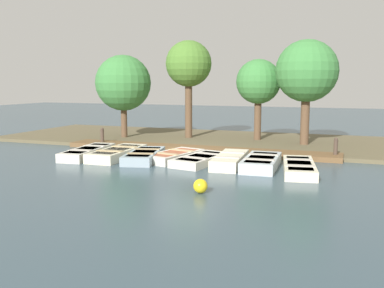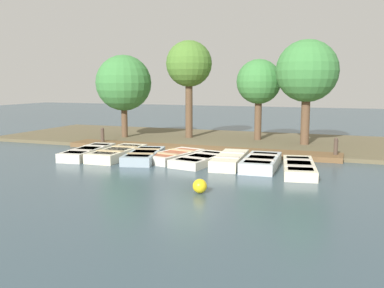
{
  "view_description": "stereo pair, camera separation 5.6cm",
  "coord_description": "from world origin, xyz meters",
  "px_view_note": "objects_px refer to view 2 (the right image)",
  "views": [
    {
      "loc": [
        16.81,
        6.58,
        3.14
      ],
      "look_at": [
        0.54,
        0.52,
        0.65
      ],
      "focal_mm": 40.0,
      "sensor_mm": 36.0,
      "label": 1
    },
    {
      "loc": [
        16.79,
        6.63,
        3.14
      ],
      "look_at": [
        0.54,
        0.52,
        0.65
      ],
      "focal_mm": 40.0,
      "sensor_mm": 36.0,
      "label": 2
    }
  ],
  "objects_px": {
    "rowboat_2": "(144,156)",
    "rowboat_4": "(201,159)",
    "rowboat_7": "(299,167)",
    "mooring_post_far": "(336,149)",
    "rowboat_1": "(118,153)",
    "rowboat_6": "(261,162)",
    "buoy": "(200,186)",
    "park_tree_left": "(189,65)",
    "park_tree_right": "(307,72)",
    "park_tree_far_left": "(124,83)",
    "rowboat_5": "(230,160)",
    "rowboat_0": "(88,152)",
    "park_tree_center": "(259,83)",
    "rowboat_3": "(174,156)",
    "mooring_post_near": "(103,137)"
  },
  "relations": [
    {
      "from": "rowboat_5",
      "to": "rowboat_1",
      "type": "bearing_deg",
      "value": -93.61
    },
    {
      "from": "park_tree_left",
      "to": "mooring_post_far",
      "type": "bearing_deg",
      "value": 65.97
    },
    {
      "from": "rowboat_3",
      "to": "rowboat_6",
      "type": "xyz_separation_m",
      "value": [
        0.33,
        3.66,
        0.04
      ]
    },
    {
      "from": "rowboat_5",
      "to": "rowboat_4",
      "type": "bearing_deg",
      "value": -92.76
    },
    {
      "from": "rowboat_2",
      "to": "rowboat_4",
      "type": "height_order",
      "value": "rowboat_2"
    },
    {
      "from": "park_tree_right",
      "to": "rowboat_5",
      "type": "bearing_deg",
      "value": -21.18
    },
    {
      "from": "rowboat_7",
      "to": "mooring_post_far",
      "type": "bearing_deg",
      "value": 150.76
    },
    {
      "from": "rowboat_4",
      "to": "rowboat_7",
      "type": "relative_size",
      "value": 0.91
    },
    {
      "from": "rowboat_0",
      "to": "rowboat_4",
      "type": "relative_size",
      "value": 1.14
    },
    {
      "from": "buoy",
      "to": "rowboat_5",
      "type": "bearing_deg",
      "value": -175.92
    },
    {
      "from": "rowboat_4",
      "to": "rowboat_6",
      "type": "distance_m",
      "value": 2.39
    },
    {
      "from": "rowboat_5",
      "to": "mooring_post_near",
      "type": "height_order",
      "value": "mooring_post_near"
    },
    {
      "from": "rowboat_6",
      "to": "park_tree_right",
      "type": "xyz_separation_m",
      "value": [
        -5.71,
        0.96,
        3.45
      ]
    },
    {
      "from": "rowboat_1",
      "to": "rowboat_4",
      "type": "distance_m",
      "value": 3.72
    },
    {
      "from": "rowboat_5",
      "to": "park_tree_far_left",
      "type": "bearing_deg",
      "value": -128.78
    },
    {
      "from": "mooring_post_near",
      "to": "park_tree_center",
      "type": "bearing_deg",
      "value": 119.28
    },
    {
      "from": "rowboat_6",
      "to": "rowboat_7",
      "type": "xyz_separation_m",
      "value": [
        0.3,
        1.4,
        -0.03
      ]
    },
    {
      "from": "rowboat_2",
      "to": "mooring_post_far",
      "type": "relative_size",
      "value": 3.49
    },
    {
      "from": "rowboat_4",
      "to": "park_tree_center",
      "type": "height_order",
      "value": "park_tree_center"
    },
    {
      "from": "rowboat_6",
      "to": "rowboat_0",
      "type": "bearing_deg",
      "value": -92.01
    },
    {
      "from": "rowboat_5",
      "to": "rowboat_6",
      "type": "xyz_separation_m",
      "value": [
        0.08,
        1.22,
        -0.0
      ]
    },
    {
      "from": "rowboat_2",
      "to": "buoy",
      "type": "distance_m",
      "value": 5.69
    },
    {
      "from": "rowboat_3",
      "to": "rowboat_4",
      "type": "height_order",
      "value": "rowboat_3"
    },
    {
      "from": "rowboat_4",
      "to": "rowboat_7",
      "type": "bearing_deg",
      "value": 95.62
    },
    {
      "from": "buoy",
      "to": "park_tree_far_left",
      "type": "xyz_separation_m",
      "value": [
        -9.4,
        -7.75,
        2.91
      ]
    },
    {
      "from": "rowboat_6",
      "to": "park_tree_left",
      "type": "distance_m",
      "value": 9.03
    },
    {
      "from": "mooring_post_near",
      "to": "park_tree_far_left",
      "type": "distance_m",
      "value": 3.56
    },
    {
      "from": "rowboat_0",
      "to": "rowboat_5",
      "type": "height_order",
      "value": "rowboat_5"
    },
    {
      "from": "rowboat_2",
      "to": "rowboat_7",
      "type": "distance_m",
      "value": 6.21
    },
    {
      "from": "rowboat_0",
      "to": "rowboat_6",
      "type": "distance_m",
      "value": 7.48
    },
    {
      "from": "rowboat_2",
      "to": "buoy",
      "type": "xyz_separation_m",
      "value": [
        4.15,
        3.89,
        0.01
      ]
    },
    {
      "from": "rowboat_0",
      "to": "rowboat_7",
      "type": "distance_m",
      "value": 8.89
    },
    {
      "from": "rowboat_7",
      "to": "park_tree_right",
      "type": "distance_m",
      "value": 6.96
    },
    {
      "from": "rowboat_6",
      "to": "rowboat_4",
      "type": "bearing_deg",
      "value": -94.01
    },
    {
      "from": "park_tree_left",
      "to": "park_tree_right",
      "type": "xyz_separation_m",
      "value": [
        0.52,
        6.23,
        -0.42
      ]
    },
    {
      "from": "rowboat_2",
      "to": "rowboat_3",
      "type": "height_order",
      "value": "rowboat_2"
    },
    {
      "from": "rowboat_4",
      "to": "mooring_post_far",
      "type": "bearing_deg",
      "value": 129.79
    },
    {
      "from": "rowboat_0",
      "to": "rowboat_7",
      "type": "bearing_deg",
      "value": 82.19
    },
    {
      "from": "rowboat_4",
      "to": "rowboat_6",
      "type": "bearing_deg",
      "value": 99.84
    },
    {
      "from": "mooring_post_far",
      "to": "park_tree_far_left",
      "type": "distance_m",
      "value": 11.73
    },
    {
      "from": "park_tree_far_left",
      "to": "rowboat_1",
      "type": "bearing_deg",
      "value": 26.51
    },
    {
      "from": "park_tree_left",
      "to": "park_tree_right",
      "type": "height_order",
      "value": "park_tree_left"
    },
    {
      "from": "rowboat_4",
      "to": "buoy",
      "type": "height_order",
      "value": "buoy"
    },
    {
      "from": "mooring_post_near",
      "to": "rowboat_6",
      "type": "bearing_deg",
      "value": 72.19
    },
    {
      "from": "rowboat_4",
      "to": "mooring_post_near",
      "type": "xyz_separation_m",
      "value": [
        -2.71,
        -6.19,
        0.31
      ]
    },
    {
      "from": "park_tree_center",
      "to": "park_tree_right",
      "type": "height_order",
      "value": "park_tree_right"
    },
    {
      "from": "rowboat_0",
      "to": "rowboat_5",
      "type": "xyz_separation_m",
      "value": [
        -0.21,
        6.26,
        0.02
      ]
    },
    {
      "from": "rowboat_1",
      "to": "rowboat_4",
      "type": "xyz_separation_m",
      "value": [
        -0.05,
        3.72,
        -0.04
      ]
    },
    {
      "from": "rowboat_6",
      "to": "mooring_post_far",
      "type": "bearing_deg",
      "value": 134.55
    },
    {
      "from": "rowboat_0",
      "to": "park_tree_right",
      "type": "distance_m",
      "value": 10.84
    }
  ]
}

